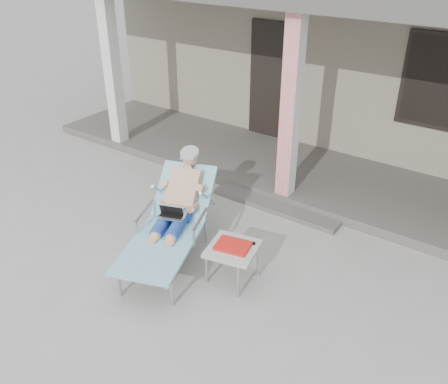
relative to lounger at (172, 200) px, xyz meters
The scene contains 6 objects.
ground 0.95m from the lounger, 20.82° to the right, with size 60.00×60.00×0.00m, color #9E9E99.
house 6.38m from the lounger, 85.34° to the left, with size 10.40×5.40×3.30m.
porch_deck 2.94m from the lounger, 79.65° to the left, with size 10.00×2.00×0.15m, color #605B56.
porch_step 1.88m from the lounger, 72.79° to the left, with size 2.00×0.30×0.07m, color #605B56.
lounger is the anchor object (origin of this frame).
side_table 0.97m from the lounger, ahead, with size 0.65×0.65×0.49m.
Camera 1 is at (2.83, -3.49, 3.64)m, focal length 38.00 mm.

